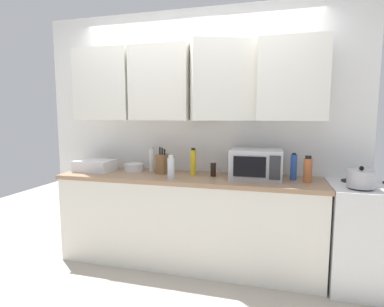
% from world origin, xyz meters
% --- Properties ---
extents(ground_plane, '(8.00, 8.00, 0.00)m').
position_xyz_m(ground_plane, '(0.00, -1.00, 0.00)').
color(ground_plane, '#B2A899').
extents(wall_back_with_cabinets, '(3.47, 0.53, 2.60)m').
position_xyz_m(wall_back_with_cabinets, '(0.00, -0.07, 1.58)').
color(wall_back_with_cabinets, white).
rests_on(wall_back_with_cabinets, ground_plane).
extents(counter_run, '(2.60, 0.63, 0.90)m').
position_xyz_m(counter_run, '(0.00, -0.30, 0.45)').
color(counter_run, white).
rests_on(counter_run, ground_plane).
extents(stove_range, '(0.76, 0.64, 0.91)m').
position_xyz_m(stove_range, '(1.68, -0.32, 0.45)').
color(stove_range, silver).
rests_on(stove_range, ground_plane).
extents(kettle, '(0.21, 0.21, 0.18)m').
position_xyz_m(kettle, '(1.51, -0.46, 0.98)').
color(kettle, '#B2B2B7').
rests_on(kettle, stove_range).
extents(microwave, '(0.48, 0.37, 0.28)m').
position_xyz_m(microwave, '(0.66, -0.25, 1.04)').
color(microwave, '#B7B7BC').
rests_on(microwave, counter_run).
extents(dish_rack, '(0.38, 0.30, 0.12)m').
position_xyz_m(dish_rack, '(-1.04, -0.30, 0.96)').
color(dish_rack, silver).
rests_on(dish_rack, counter_run).
extents(knife_block, '(0.12, 0.14, 0.28)m').
position_xyz_m(knife_block, '(-0.29, -0.24, 1.00)').
color(knife_block, brown).
rests_on(knife_block, counter_run).
extents(bottle_blue_cleaner, '(0.06, 0.06, 0.25)m').
position_xyz_m(bottle_blue_cleaner, '(1.00, -0.22, 1.02)').
color(bottle_blue_cleaner, '#2D56B7').
rests_on(bottle_blue_cleaner, counter_run).
extents(bottle_spice_jar, '(0.08, 0.08, 0.24)m').
position_xyz_m(bottle_spice_jar, '(1.12, -0.31, 1.01)').
color(bottle_spice_jar, '#BC6638').
rests_on(bottle_spice_jar, counter_run).
extents(bottle_soy_dark, '(0.05, 0.05, 0.15)m').
position_xyz_m(bottle_soy_dark, '(0.25, -0.25, 0.97)').
color(bottle_soy_dark, black).
rests_on(bottle_soy_dark, counter_run).
extents(bottle_yellow_mustard, '(0.06, 0.06, 0.27)m').
position_xyz_m(bottle_yellow_mustard, '(0.04, -0.24, 1.03)').
color(bottle_yellow_mustard, gold).
rests_on(bottle_yellow_mustard, counter_run).
extents(bottle_white_jar, '(0.06, 0.06, 0.26)m').
position_xyz_m(bottle_white_jar, '(-0.45, -0.13, 1.03)').
color(bottle_white_jar, white).
rests_on(bottle_white_jar, counter_run).
extents(bottle_clear_tall, '(0.07, 0.07, 0.23)m').
position_xyz_m(bottle_clear_tall, '(-0.12, -0.47, 1.01)').
color(bottle_clear_tall, silver).
rests_on(bottle_clear_tall, counter_run).
extents(bowl_ceramic_small, '(0.21, 0.21, 0.08)m').
position_xyz_m(bowl_ceramic_small, '(-0.64, -0.18, 0.94)').
color(bowl_ceramic_small, silver).
rests_on(bowl_ceramic_small, counter_run).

